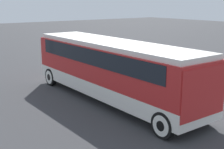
% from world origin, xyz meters
% --- Properties ---
extents(ground_plane, '(120.00, 120.00, 0.00)m').
position_xyz_m(ground_plane, '(0.00, 0.00, 0.00)').
color(ground_plane, '#38383A').
extents(tour_bus, '(11.14, 2.66, 3.04)m').
position_xyz_m(tour_bus, '(0.10, 0.00, 1.83)').
color(tour_bus, silver).
rests_on(tour_bus, ground_plane).
extents(parked_car_mid, '(4.67, 1.94, 1.42)m').
position_xyz_m(parked_car_mid, '(-2.17, 5.46, 0.71)').
color(parked_car_mid, navy).
rests_on(parked_car_mid, ground_plane).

